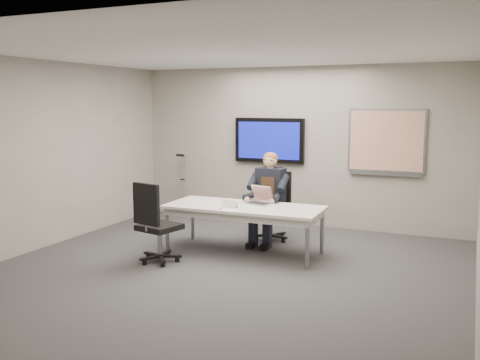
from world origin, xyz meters
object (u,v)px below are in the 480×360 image
at_px(conference_table, 244,211).
at_px(office_chair_near, 157,238).
at_px(seated_person, 266,207).
at_px(office_chair_far, 273,219).
at_px(laptop, 260,199).

bearing_deg(conference_table, office_chair_near, -134.80).
bearing_deg(office_chair_near, seated_person, -109.98).
relative_size(office_chair_far, office_chair_near, 0.97).
xyz_separation_m(conference_table, laptop, (0.14, 0.26, 0.14)).
bearing_deg(conference_table, laptop, 60.37).
relative_size(conference_table, seated_person, 1.61).
bearing_deg(laptop, office_chair_near, -114.33).
xyz_separation_m(conference_table, office_chair_far, (0.11, 0.88, -0.28)).
bearing_deg(laptop, office_chair_far, 109.00).
bearing_deg(office_chair_far, laptop, -75.99).
xyz_separation_m(office_chair_far, office_chair_near, (-1.00, -1.81, 0.01)).
distance_m(conference_table, laptop, 0.33).
bearing_deg(laptop, conference_table, -101.97).
height_order(conference_table, office_chair_near, office_chair_near).
bearing_deg(office_chair_near, conference_table, -120.96).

